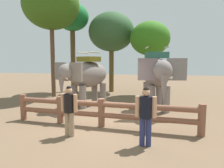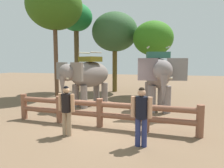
# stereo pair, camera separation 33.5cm
# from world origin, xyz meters

# --- Properties ---
(ground_plane) EXTENTS (60.00, 60.00, 0.00)m
(ground_plane) POSITION_xyz_m (0.00, 0.00, 0.00)
(ground_plane) COLOR brown
(log_fence) EXTENTS (7.05, 0.66, 1.05)m
(log_fence) POSITION_xyz_m (0.00, -0.23, 0.61)
(log_fence) COLOR brown
(log_fence) RESTS_ON ground
(elephant_near_left) EXTENTS (2.61, 3.43, 2.91)m
(elephant_near_left) POSITION_xyz_m (-1.78, 3.11, 1.63)
(elephant_near_left) COLOR slate
(elephant_near_left) RESTS_ON ground
(elephant_center) EXTENTS (2.17, 3.72, 3.13)m
(elephant_center) POSITION_xyz_m (1.93, 3.08, 1.76)
(elephant_center) COLOR gray
(elephant_center) RESTS_ON ground
(tourist_woman_in_black) EXTENTS (0.60, 0.33, 1.70)m
(tourist_woman_in_black) POSITION_xyz_m (1.68, -1.63, 0.98)
(tourist_woman_in_black) COLOR navy
(tourist_woman_in_black) RESTS_ON ground
(tourist_man_in_blue) EXTENTS (0.58, 0.34, 1.63)m
(tourist_man_in_blue) POSITION_xyz_m (-0.75, -1.37, 0.94)
(tourist_man_in_blue) COLOR tan
(tourist_man_in_blue) RESTS_ON ground
(tree_far_left) EXTENTS (3.54, 3.54, 6.18)m
(tree_far_left) POSITION_xyz_m (-1.62, 8.57, 4.64)
(tree_far_left) COLOR brown
(tree_far_left) RESTS_ON ground
(tree_back_center) EXTENTS (2.76, 2.76, 5.17)m
(tree_back_center) POSITION_xyz_m (1.38, 7.45, 3.91)
(tree_back_center) COLOR brown
(tree_back_center) RESTS_ON ground
(tree_far_right) EXTENTS (2.58, 2.58, 6.98)m
(tree_far_right) POSITION_xyz_m (-4.70, 8.23, 5.72)
(tree_far_right) COLOR brown
(tree_far_right) RESTS_ON ground
(tree_deep_back) EXTENTS (3.69, 3.69, 7.63)m
(tree_deep_back) POSITION_xyz_m (-4.96, 5.42, 6.03)
(tree_deep_back) COLOR brown
(tree_deep_back) RESTS_ON ground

